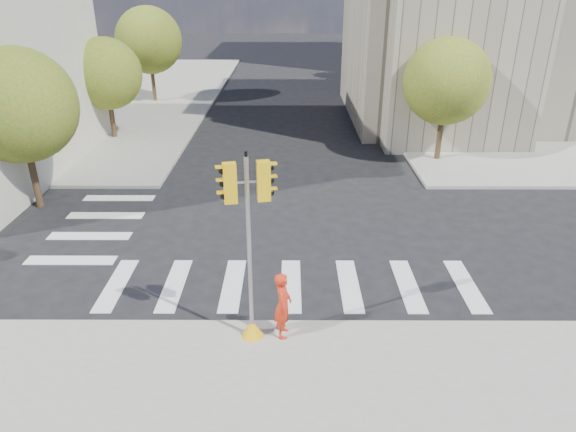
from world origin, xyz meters
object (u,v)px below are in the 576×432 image
(lamp_far, at_px, (391,35))
(photographer, at_px, (283,305))
(lamp_near, at_px, (437,59))
(traffic_signal, at_px, (250,265))

(lamp_far, relative_size, photographer, 4.44)
(lamp_near, relative_size, photographer, 4.44)
(lamp_near, xyz_separation_m, lamp_far, (0.00, 14.00, 0.00))
(lamp_near, height_order, photographer, lamp_near)
(lamp_far, bearing_deg, traffic_signal, -105.58)
(lamp_near, relative_size, lamp_far, 1.00)
(lamp_near, bearing_deg, photographer, -114.08)
(traffic_signal, distance_m, photographer, 1.46)
(lamp_near, distance_m, lamp_far, 14.00)
(traffic_signal, bearing_deg, lamp_near, 52.49)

